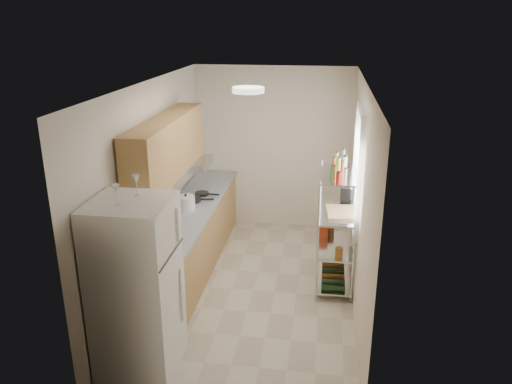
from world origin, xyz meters
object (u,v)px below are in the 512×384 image
at_px(refrigerator, 137,289).
at_px(espresso_machine, 348,194).
at_px(frying_pan_large, 191,199).
at_px(rice_cooker, 186,203).
at_px(cutting_board, 342,212).

height_order(refrigerator, espresso_machine, refrigerator).
bearing_deg(refrigerator, frying_pan_large, 92.52).
relative_size(rice_cooker, espresso_machine, 0.92).
xyz_separation_m(cutting_board, espresso_machine, (0.07, 0.37, 0.11)).
bearing_deg(cutting_board, refrigerator, -136.34).
bearing_deg(espresso_machine, refrigerator, -119.39).
height_order(refrigerator, rice_cooker, refrigerator).
xyz_separation_m(refrigerator, rice_cooker, (-0.07, 1.98, 0.12)).
bearing_deg(espresso_machine, cutting_board, -88.00).
distance_m(frying_pan_large, cutting_board, 2.09).
xyz_separation_m(refrigerator, espresso_machine, (2.01, 2.23, 0.26)).
xyz_separation_m(rice_cooker, espresso_machine, (2.08, 0.25, 0.14)).
bearing_deg(cutting_board, rice_cooker, 176.35).
relative_size(frying_pan_large, espresso_machine, 1.13).
distance_m(refrigerator, cutting_board, 2.69).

